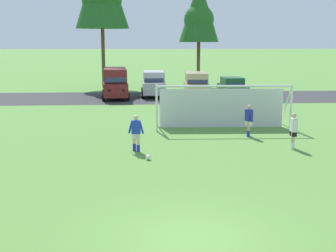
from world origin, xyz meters
TOP-DOWN VIEW (x-y plane):
  - ground_plane at (0.00, 15.00)m, footprint 400.00×400.00m
  - parking_lot_strip at (0.00, 28.00)m, footprint 52.00×8.40m
  - soccer_ball at (-0.93, 7.62)m, footprint 0.22×0.22m
  - soccer_goal at (3.31, 14.26)m, footprint 7.47×2.16m
  - player_striker_near at (4.30, 11.97)m, footprint 0.38×0.73m
  - player_midfield_center at (-1.45, 9.17)m, footprint 0.72×0.34m
  - player_defender_far at (5.70, 9.22)m, footprint 0.26×0.74m
  - parked_car_slot_far_left at (-3.33, 27.61)m, footprint 2.45×4.93m
  - parked_car_slot_left at (-0.07, 28.89)m, footprint 2.16×4.61m
  - parked_car_slot_center_left at (3.46, 27.26)m, footprint 2.31×4.69m
  - parked_car_slot_center at (6.59, 27.52)m, footprint 2.19×4.28m
  - tree_mid_left at (4.88, 37.22)m, footprint 4.14×4.14m

SIDE VIEW (x-z plane):
  - ground_plane at x=0.00m, z-range 0.00..0.00m
  - parking_lot_strip at x=0.00m, z-range 0.00..0.01m
  - soccer_ball at x=-0.93m, z-range 0.00..0.22m
  - player_striker_near at x=4.30m, z-range 0.00..1.64m
  - player_midfield_center at x=-1.45m, z-range 0.00..1.64m
  - player_defender_far at x=5.70m, z-range 0.00..1.64m
  - parked_car_slot_center at x=6.59m, z-range 0.02..1.74m
  - parked_car_slot_left at x=-0.07m, z-range 0.03..2.19m
  - parked_car_slot_center_left at x=3.46m, z-range 0.03..2.19m
  - soccer_goal at x=3.31m, z-range 0.01..2.58m
  - parked_car_slot_far_left at x=-3.33m, z-range 0.08..2.60m
  - tree_mid_left at x=4.88m, z-range 2.07..13.12m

